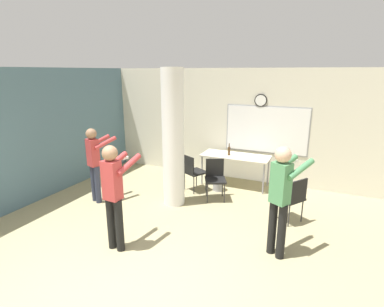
{
  "coord_description": "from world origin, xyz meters",
  "views": [
    {
      "loc": [
        2.09,
        -2.25,
        2.73
      ],
      "look_at": [
        -0.18,
        2.74,
        1.21
      ],
      "focal_mm": 28.0,
      "sensor_mm": 36.0,
      "label": 1
    }
  ],
  "objects_px": {
    "bottle_on_table": "(229,151)",
    "person_playing_front": "(114,190)",
    "chair_table_front": "(215,176)",
    "person_watching_back": "(95,159)",
    "chair_table_left": "(193,170)",
    "chair_mid_room": "(292,196)",
    "folding_table": "(235,157)",
    "person_playing_side": "(281,193)"
  },
  "relations": [
    {
      "from": "person_playing_side",
      "to": "person_watching_back",
      "type": "bearing_deg",
      "value": 173.97
    },
    {
      "from": "person_playing_front",
      "to": "chair_table_left",
      "type": "bearing_deg",
      "value": 87.44
    },
    {
      "from": "folding_table",
      "to": "chair_table_left",
      "type": "xyz_separation_m",
      "value": [
        -0.79,
        -0.76,
        -0.2
      ]
    },
    {
      "from": "chair_table_front",
      "to": "person_watching_back",
      "type": "height_order",
      "value": "person_watching_back"
    },
    {
      "from": "person_playing_side",
      "to": "person_watching_back",
      "type": "height_order",
      "value": "person_playing_side"
    },
    {
      "from": "chair_table_left",
      "to": "person_playing_front",
      "type": "bearing_deg",
      "value": -92.56
    },
    {
      "from": "chair_table_front",
      "to": "person_playing_front",
      "type": "xyz_separation_m",
      "value": [
        -0.74,
        -2.46,
        0.48
      ]
    },
    {
      "from": "chair_mid_room",
      "to": "chair_table_left",
      "type": "bearing_deg",
      "value": 164.8
    },
    {
      "from": "chair_table_left",
      "to": "person_watching_back",
      "type": "bearing_deg",
      "value": -139.91
    },
    {
      "from": "person_watching_back",
      "to": "person_playing_side",
      "type": "bearing_deg",
      "value": -6.03
    },
    {
      "from": "chair_table_left",
      "to": "person_watching_back",
      "type": "xyz_separation_m",
      "value": [
        -1.63,
        -1.38,
        0.43
      ]
    },
    {
      "from": "chair_table_front",
      "to": "chair_table_left",
      "type": "xyz_separation_m",
      "value": [
        -0.62,
        0.18,
        0.0
      ]
    },
    {
      "from": "person_watching_back",
      "to": "person_playing_front",
      "type": "bearing_deg",
      "value": -39.95
    },
    {
      "from": "chair_table_front",
      "to": "person_watching_back",
      "type": "relative_size",
      "value": 0.54
    },
    {
      "from": "chair_mid_room",
      "to": "person_playing_side",
      "type": "height_order",
      "value": "person_playing_side"
    },
    {
      "from": "bottle_on_table",
      "to": "chair_table_front",
      "type": "height_order",
      "value": "bottle_on_table"
    },
    {
      "from": "chair_table_front",
      "to": "chair_table_left",
      "type": "bearing_deg",
      "value": 163.44
    },
    {
      "from": "person_playing_side",
      "to": "person_watching_back",
      "type": "distance_m",
      "value": 3.87
    },
    {
      "from": "bottle_on_table",
      "to": "chair_table_left",
      "type": "relative_size",
      "value": 0.33
    },
    {
      "from": "folding_table",
      "to": "chair_mid_room",
      "type": "xyz_separation_m",
      "value": [
        1.49,
        -1.38,
        -0.2
      ]
    },
    {
      "from": "chair_table_front",
      "to": "person_watching_back",
      "type": "xyz_separation_m",
      "value": [
        -2.25,
        -1.19,
        0.43
      ]
    },
    {
      "from": "folding_table",
      "to": "person_playing_side",
      "type": "bearing_deg",
      "value": -60.79
    },
    {
      "from": "bottle_on_table",
      "to": "person_playing_front",
      "type": "xyz_separation_m",
      "value": [
        -0.76,
        -3.36,
        0.12
      ]
    },
    {
      "from": "folding_table",
      "to": "bottle_on_table",
      "type": "relative_size",
      "value": 5.63
    },
    {
      "from": "chair_table_left",
      "to": "person_playing_side",
      "type": "xyz_separation_m",
      "value": [
        2.21,
        -1.78,
        0.5
      ]
    },
    {
      "from": "person_watching_back",
      "to": "chair_table_front",
      "type": "bearing_deg",
      "value": 27.87
    },
    {
      "from": "chair_mid_room",
      "to": "folding_table",
      "type": "bearing_deg",
      "value": 137.15
    },
    {
      "from": "chair_mid_room",
      "to": "person_playing_side",
      "type": "xyz_separation_m",
      "value": [
        -0.07,
        -1.16,
        0.5
      ]
    },
    {
      "from": "folding_table",
      "to": "chair_table_front",
      "type": "distance_m",
      "value": 0.98
    },
    {
      "from": "bottle_on_table",
      "to": "folding_table",
      "type": "bearing_deg",
      "value": 16.63
    },
    {
      "from": "folding_table",
      "to": "chair_table_left",
      "type": "distance_m",
      "value": 1.12
    },
    {
      "from": "person_playing_side",
      "to": "chair_table_front",
      "type": "bearing_deg",
      "value": 134.91
    },
    {
      "from": "folding_table",
      "to": "chair_mid_room",
      "type": "bearing_deg",
      "value": -42.85
    },
    {
      "from": "folding_table",
      "to": "person_playing_side",
      "type": "relative_size",
      "value": 0.95
    },
    {
      "from": "chair_mid_room",
      "to": "person_playing_front",
      "type": "distance_m",
      "value": 3.18
    },
    {
      "from": "bottle_on_table",
      "to": "chair_table_left",
      "type": "distance_m",
      "value": 1.03
    },
    {
      "from": "folding_table",
      "to": "person_playing_side",
      "type": "height_order",
      "value": "person_playing_side"
    },
    {
      "from": "person_watching_back",
      "to": "folding_table",
      "type": "bearing_deg",
      "value": 41.43
    },
    {
      "from": "person_playing_front",
      "to": "person_watching_back",
      "type": "relative_size",
      "value": 1.05
    },
    {
      "from": "chair_table_front",
      "to": "chair_mid_room",
      "type": "height_order",
      "value": "same"
    },
    {
      "from": "folding_table",
      "to": "chair_table_front",
      "type": "relative_size",
      "value": 1.87
    },
    {
      "from": "chair_table_front",
      "to": "chair_mid_room",
      "type": "bearing_deg",
      "value": -14.69
    }
  ]
}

